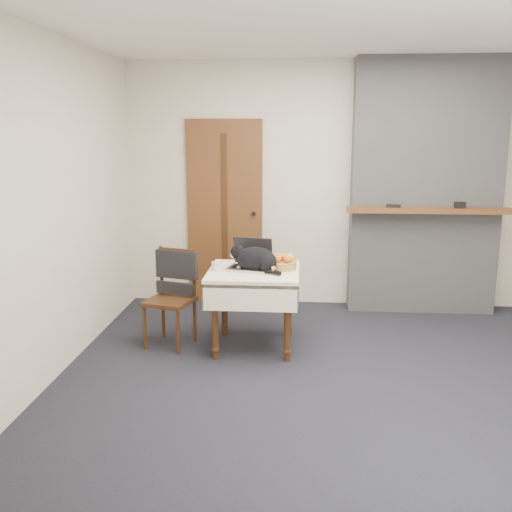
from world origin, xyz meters
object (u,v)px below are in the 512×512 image
(fruit_basket, at_px, (283,263))
(chair, at_px, (174,283))
(door, at_px, (225,213))
(side_table, at_px, (254,283))
(cat, at_px, (257,259))
(cream_jar, at_px, (216,266))
(pill_bottle, at_px, (274,271))
(laptop, at_px, (250,261))

(fruit_basket, height_order, chair, chair)
(door, distance_m, chair, 1.41)
(fruit_basket, xyz_separation_m, chair, (-0.97, 0.01, -0.20))
(side_table, distance_m, cat, 0.22)
(side_table, height_order, cream_jar, cream_jar)
(door, relative_size, cat, 4.31)
(door, bearing_deg, pill_bottle, -68.32)
(cat, distance_m, chair, 0.80)
(pill_bottle, distance_m, fruit_basket, 0.23)
(chair, bearing_deg, cream_jar, -0.67)
(cream_jar, height_order, chair, chair)
(side_table, height_order, laptop, laptop)
(chair, bearing_deg, fruit_basket, 15.36)
(door, xyz_separation_m, cream_jar, (0.10, -1.42, -0.26))
(laptop, distance_m, chair, 0.72)
(side_table, bearing_deg, cat, -54.24)
(cat, relative_size, cream_jar, 5.88)
(side_table, bearing_deg, fruit_basket, 13.35)
(side_table, xyz_separation_m, cream_jar, (-0.33, -0.05, 0.15))
(laptop, xyz_separation_m, cream_jar, (-0.29, -0.11, -0.03))
(side_table, distance_m, pill_bottle, 0.28)
(cat, bearing_deg, side_table, 141.97)
(pill_bottle, height_order, fruit_basket, fruit_basket)
(cat, relative_size, fruit_basket, 2.00)
(door, relative_size, fruit_basket, 8.60)
(cat, height_order, fruit_basket, cat)
(laptop, relative_size, pill_bottle, 5.91)
(cat, bearing_deg, laptop, 139.21)
(door, relative_size, chair, 2.33)
(side_table, bearing_deg, door, 107.43)
(laptop, bearing_deg, chair, -168.98)
(door, height_order, laptop, door)
(cat, height_order, chair, cat)
(laptop, bearing_deg, fruit_basket, 11.41)
(laptop, xyz_separation_m, pill_bottle, (0.21, -0.22, -0.03))
(pill_bottle, xyz_separation_m, chair, (-0.90, 0.23, -0.19))
(fruit_basket, bearing_deg, cream_jar, -169.17)
(laptop, bearing_deg, door, 118.26)
(chair, bearing_deg, door, 93.04)
(side_table, height_order, fruit_basket, fruit_basket)
(side_table, bearing_deg, cream_jar, -171.14)
(laptop, bearing_deg, pill_bottle, -34.17)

